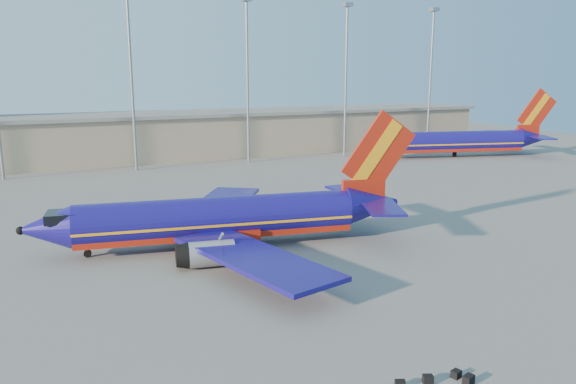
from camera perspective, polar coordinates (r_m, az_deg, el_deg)
name	(u,v)px	position (r m, az deg, el deg)	size (l,w,h in m)	color
ground	(270,240)	(55.26, -1.85, -4.90)	(220.00, 220.00, 0.00)	slate
terminal_building	(203,133)	(111.63, -8.64, 5.93)	(122.00, 16.00, 8.50)	gray
light_mast_row	(191,63)	(98.10, -9.78, 12.79)	(101.60, 1.60, 28.65)	gray
aircraft_main	(227,219)	(52.88, -6.26, -2.73)	(36.88, 35.19, 12.56)	navy
aircraft_second	(460,141)	(113.06, 17.09, 4.93)	(37.76, 17.65, 13.02)	navy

